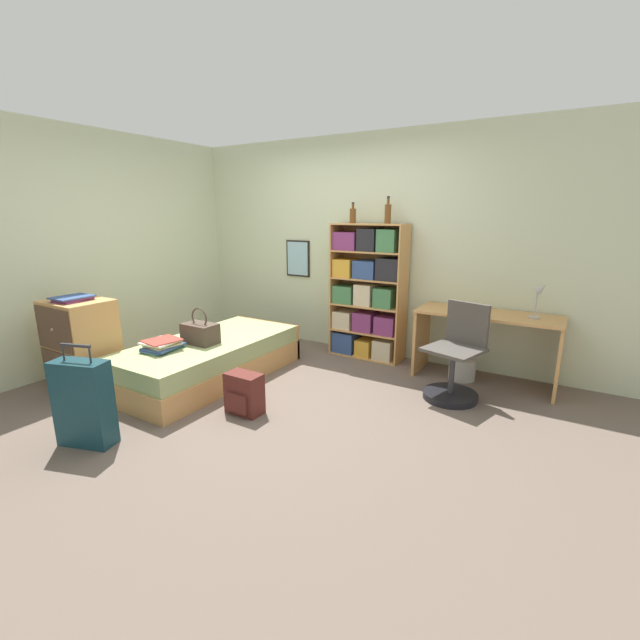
{
  "coord_description": "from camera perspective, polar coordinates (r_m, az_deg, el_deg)",
  "views": [
    {
      "loc": [
        2.43,
        -3.03,
        1.7
      ],
      "look_at": [
        0.47,
        0.2,
        0.75
      ],
      "focal_mm": 24.0,
      "sensor_mm": 36.0,
      "label": 1
    }
  ],
  "objects": [
    {
      "name": "ground_plane",
      "position": [
        4.24,
        -6.95,
        -9.63
      ],
      "size": [
        14.0,
        14.0,
        0.0
      ],
      "primitive_type": "plane",
      "color": "#66564C"
    },
    {
      "name": "wall_back",
      "position": [
        5.36,
        4.22,
        9.78
      ],
      "size": [
        10.0,
        0.09,
        2.6
      ],
      "color": "beige",
      "rests_on": "ground_plane"
    },
    {
      "name": "wall_left",
      "position": [
        5.59,
        -26.08,
        8.59
      ],
      "size": [
        0.06,
        10.0,
        2.6
      ],
      "color": "beige",
      "rests_on": "ground_plane"
    },
    {
      "name": "bed",
      "position": [
        4.67,
        -14.38,
        -5.04
      ],
      "size": [
        0.95,
        1.99,
        0.41
      ],
      "color": "tan",
      "rests_on": "ground_plane"
    },
    {
      "name": "handbag",
      "position": [
        4.49,
        -15.68,
        -1.65
      ],
      "size": [
        0.35,
        0.22,
        0.37
      ],
      "color": "#47382D",
      "rests_on": "bed"
    },
    {
      "name": "book_stack_on_bed",
      "position": [
        4.38,
        -20.27,
        -3.14
      ],
      "size": [
        0.33,
        0.39,
        0.11
      ],
      "color": "#427A4C",
      "rests_on": "bed"
    },
    {
      "name": "suitcase",
      "position": [
        3.67,
        -28.98,
        -9.67
      ],
      "size": [
        0.45,
        0.3,
        0.79
      ],
      "color": "#143842",
      "rests_on": "ground_plane"
    },
    {
      "name": "dresser",
      "position": [
        4.8,
        -29.19,
        -2.9
      ],
      "size": [
        0.6,
        0.5,
        0.89
      ],
      "color": "tan",
      "rests_on": "ground_plane"
    },
    {
      "name": "magazine_pile_on_dresser",
      "position": [
        4.68,
        -30.11,
        2.5
      ],
      "size": [
        0.27,
        0.33,
        0.04
      ],
      "color": "#7A336B",
      "rests_on": "dresser"
    },
    {
      "name": "bookcase",
      "position": [
        5.08,
        6.28,
        3.53
      ],
      "size": [
        0.87,
        0.34,
        1.58
      ],
      "color": "tan",
      "rests_on": "ground_plane"
    },
    {
      "name": "bottle_green",
      "position": [
        5.07,
        4.4,
        13.76
      ],
      "size": [
        0.07,
        0.07,
        0.23
      ],
      "color": "brown",
      "rests_on": "bookcase"
    },
    {
      "name": "bottle_brown",
      "position": [
        4.93,
        9.04,
        13.9
      ],
      "size": [
        0.07,
        0.07,
        0.29
      ],
      "color": "brown",
      "rests_on": "bookcase"
    },
    {
      "name": "desk",
      "position": [
        4.64,
        21.32,
        -1.6
      ],
      "size": [
        1.38,
        0.54,
        0.72
      ],
      "color": "tan",
      "rests_on": "ground_plane"
    },
    {
      "name": "desk_lamp",
      "position": [
        4.51,
        27.27,
        3.11
      ],
      "size": [
        0.15,
        0.1,
        0.36
      ],
      "color": "#ADA89E",
      "rests_on": "desk"
    },
    {
      "name": "desk_chair",
      "position": [
        4.21,
        17.53,
        -6.22
      ],
      "size": [
        0.57,
        0.57,
        0.89
      ],
      "color": "black",
      "rests_on": "ground_plane"
    },
    {
      "name": "backpack",
      "position": [
        3.81,
        -10.1,
        -9.65
      ],
      "size": [
        0.32,
        0.21,
        0.36
      ],
      "color": "#56231E",
      "rests_on": "ground_plane"
    },
    {
      "name": "waste_bin",
      "position": [
        4.75,
        18.41,
        -6.21
      ],
      "size": [
        0.27,
        0.27,
        0.22
      ],
      "color": "#B7B2A8",
      "rests_on": "ground_plane"
    }
  ]
}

